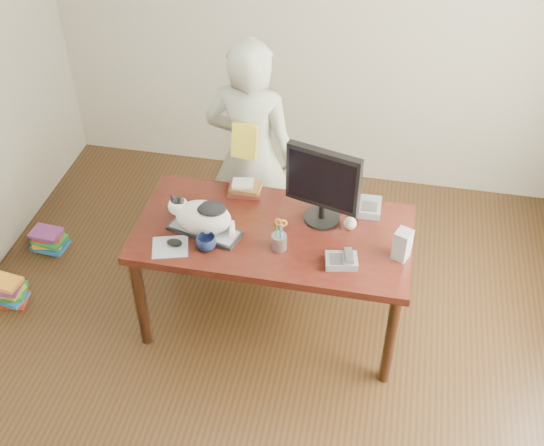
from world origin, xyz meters
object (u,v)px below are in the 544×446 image
(speaker, at_px, (402,245))
(phone, at_px, (342,260))
(desk, at_px, (276,241))
(cat, at_px, (201,215))
(calculator, at_px, (369,207))
(keyboard, at_px, (205,231))
(book_stack, at_px, (245,188))
(monitor, at_px, (323,183))
(baseball, at_px, (350,224))
(book_pile_a, at_px, (7,292))
(coffee_mug, at_px, (206,243))
(book_pile_b, at_px, (49,239))
(person, at_px, (251,157))
(mouse, at_px, (174,243))
(pen_cup, at_px, (279,240))

(speaker, bearing_deg, phone, -136.98)
(desk, relative_size, cat, 3.82)
(speaker, height_order, calculator, speaker)
(keyboard, height_order, book_stack, book_stack)
(monitor, relative_size, book_stack, 2.32)
(calculator, bearing_deg, baseball, -118.45)
(cat, relative_size, calculator, 2.28)
(baseball, xyz_separation_m, book_stack, (-0.67, 0.21, -0.01))
(calculator, relative_size, book_pile_a, 0.68)
(desk, xyz_separation_m, coffee_mug, (-0.34, -0.30, 0.19))
(book_pile_b, bearing_deg, book_pile_a, -93.13)
(cat, xyz_separation_m, baseball, (0.83, 0.20, -0.08))
(cat, relative_size, book_pile_a, 1.55)
(monitor, xyz_separation_m, coffee_mug, (-0.59, -0.36, -0.24))
(person, bearing_deg, book_pile_b, 14.23)
(coffee_mug, bearing_deg, desk, 41.88)
(desk, bearing_deg, baseball, 3.62)
(mouse, height_order, baseball, baseball)
(phone, relative_size, calculator, 1.05)
(monitor, bearing_deg, baseball, 4.80)
(keyboard, height_order, coffee_mug, coffee_mug)
(phone, height_order, book_pile_b, phone)
(cat, relative_size, book_pile_b, 1.62)
(coffee_mug, height_order, book_pile_b, coffee_mug)
(desk, xyz_separation_m, baseball, (0.43, 0.03, 0.19))
(phone, relative_size, baseball, 2.55)
(desk, distance_m, book_stack, 0.39)
(pen_cup, height_order, person, person)
(cat, xyz_separation_m, mouse, (-0.12, -0.14, -0.10))
(speaker, height_order, book_pile_a, speaker)
(desk, bearing_deg, coffee_mug, -138.12)
(baseball, bearing_deg, phone, -91.49)
(cat, relative_size, speaker, 2.29)
(book_stack, height_order, person, person)
(pen_cup, relative_size, phone, 1.12)
(mouse, height_order, person, person)
(book_pile_a, bearing_deg, desk, 9.03)
(book_stack, bearing_deg, speaker, -24.62)
(pen_cup, height_order, mouse, pen_cup)
(monitor, relative_size, coffee_mug, 4.40)
(baseball, height_order, calculator, baseball)
(cat, bearing_deg, mouse, -115.89)
(desk, xyz_separation_m, speaker, (0.73, -0.16, 0.24))
(calculator, relative_size, book_pile_b, 0.71)
(person, bearing_deg, speaker, 149.93)
(phone, distance_m, book_pile_b, 2.32)
(desk, distance_m, calculator, 0.59)
(baseball, distance_m, calculator, 0.21)
(calculator, bearing_deg, mouse, -154.47)
(speaker, bearing_deg, cat, -157.18)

